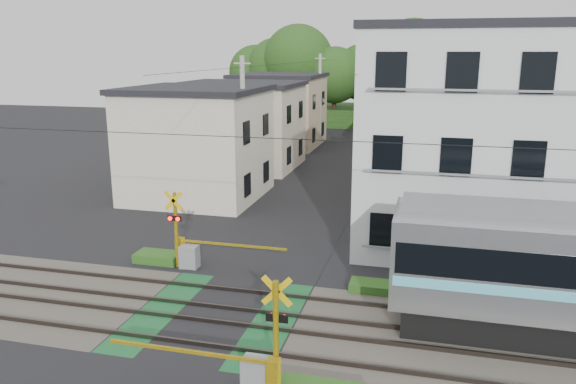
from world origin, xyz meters
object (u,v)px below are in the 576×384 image
(apartment_block, at_px, (484,138))
(pedestrian, at_px, (378,135))
(crossing_signal_near, at_px, (259,367))
(crossing_signal_far, at_px, (188,250))

(apartment_block, height_order, pedestrian, apartment_block)
(crossing_signal_near, height_order, crossing_signal_far, same)
(crossing_signal_far, xyz_separation_m, pedestrian, (4.33, 31.88, 0.18))
(crossing_signal_far, height_order, apartment_block, apartment_block)
(pedestrian, bearing_deg, crossing_signal_far, 102.30)
(apartment_block, distance_m, pedestrian, 27.17)
(apartment_block, bearing_deg, crossing_signal_near, -114.22)
(crossing_signal_near, xyz_separation_m, crossing_signal_far, (-5.17, 7.31, 0.00))
(crossing_signal_near, xyz_separation_m, apartment_block, (5.91, 13.15, 3.94))
(crossing_signal_far, relative_size, pedestrian, 2.66)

